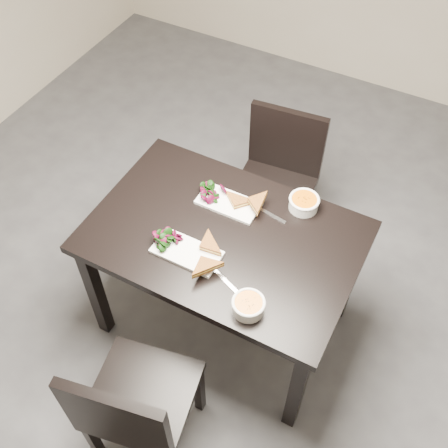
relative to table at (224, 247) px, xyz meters
name	(u,v)px	position (x,y,z in m)	size (l,w,h in m)	color
ground	(262,345)	(0.25, -0.05, -0.65)	(5.00, 5.00, 0.00)	#47474C
room_shell	(298,32)	(0.25, -0.05, 1.18)	(5.02, 5.02, 2.81)	beige
table	(224,247)	(0.00, 0.00, 0.00)	(1.20, 0.80, 0.75)	black
chair_near	(134,407)	(0.00, -0.77, -0.17)	(0.49, 0.49, 0.85)	black
chair_far	(278,175)	(-0.03, 0.70, -0.17)	(0.46, 0.46, 0.85)	black
plate_near	(187,252)	(-0.09, -0.17, 0.11)	(0.30, 0.15, 0.01)	white
sandwich_near	(201,251)	(-0.03, -0.15, 0.14)	(0.15, 0.11, 0.05)	#9B5A20
salad_near	(167,240)	(-0.19, -0.17, 0.13)	(0.09, 0.08, 0.04)	black
soup_bowl_near	(248,305)	(0.27, -0.30, 0.13)	(0.14, 0.14, 0.06)	white
cutlery_near	(226,281)	(0.12, -0.22, 0.10)	(0.18, 0.02, 0.00)	silver
plate_far	(228,203)	(-0.07, 0.17, 0.11)	(0.29, 0.14, 0.01)	white
sandwich_far	(240,206)	(0.00, 0.15, 0.14)	(0.14, 0.11, 0.05)	#9B5A20
salad_far	(209,192)	(-0.17, 0.17, 0.13)	(0.09, 0.08, 0.04)	black
soup_bowl_far	(304,202)	(0.25, 0.31, 0.13)	(0.14, 0.14, 0.06)	white
cutlery_far	(269,214)	(0.13, 0.20, 0.10)	(0.18, 0.02, 0.00)	silver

